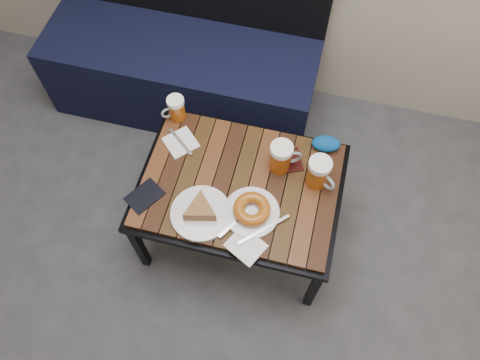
% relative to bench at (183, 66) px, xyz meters
% --- Properties ---
extents(bench, '(1.40, 0.50, 0.95)m').
position_rel_bench_xyz_m(bench, '(0.00, 0.00, 0.00)').
color(bench, black).
rests_on(bench, ground).
extents(cafe_table, '(0.84, 0.62, 0.47)m').
position_rel_bench_xyz_m(cafe_table, '(0.49, -0.72, 0.16)').
color(cafe_table, black).
rests_on(cafe_table, ground).
extents(beer_mug_left, '(0.11, 0.10, 0.12)m').
position_rel_bench_xyz_m(beer_mug_left, '(0.14, -0.46, 0.26)').
color(beer_mug_left, '#9B430C').
rests_on(beer_mug_left, cafe_table).
extents(beer_mug_centre, '(0.14, 0.12, 0.15)m').
position_rel_bench_xyz_m(beer_mug_centre, '(0.63, -0.60, 0.27)').
color(beer_mug_centre, '#9B430C').
rests_on(beer_mug_centre, cafe_table).
extents(beer_mug_right, '(0.14, 0.12, 0.15)m').
position_rel_bench_xyz_m(beer_mug_right, '(0.79, -0.63, 0.27)').
color(beer_mug_right, '#9B430C').
rests_on(beer_mug_right, cafe_table).
extents(plate_pie, '(0.24, 0.24, 0.07)m').
position_rel_bench_xyz_m(plate_pie, '(0.37, -0.89, 0.23)').
color(plate_pie, white).
rests_on(plate_pie, cafe_table).
extents(plate_bagel, '(0.26, 0.26, 0.06)m').
position_rel_bench_xyz_m(plate_bagel, '(0.57, -0.84, 0.22)').
color(plate_bagel, white).
rests_on(plate_bagel, cafe_table).
extents(napkin_left, '(0.17, 0.17, 0.01)m').
position_rel_bench_xyz_m(napkin_left, '(0.19, -0.59, 0.20)').
color(napkin_left, white).
rests_on(napkin_left, cafe_table).
extents(napkin_right, '(0.17, 0.16, 0.01)m').
position_rel_bench_xyz_m(napkin_right, '(0.58, -0.98, 0.20)').
color(napkin_right, white).
rests_on(napkin_right, cafe_table).
extents(passport_navy, '(0.16, 0.17, 0.01)m').
position_rel_bench_xyz_m(passport_navy, '(0.13, -0.87, 0.20)').
color(passport_navy, black).
rests_on(passport_navy, cafe_table).
extents(passport_burgundy, '(0.13, 0.14, 0.01)m').
position_rel_bench_xyz_m(passport_burgundy, '(0.67, -0.56, 0.20)').
color(passport_burgundy, black).
rests_on(passport_burgundy, cafe_table).
extents(knit_pouch, '(0.13, 0.10, 0.05)m').
position_rel_bench_xyz_m(knit_pouch, '(0.80, -0.46, 0.23)').
color(knit_pouch, '#05178A').
rests_on(knit_pouch, cafe_table).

